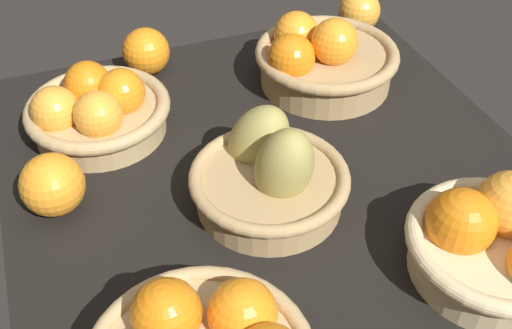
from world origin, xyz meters
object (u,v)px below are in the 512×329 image
Objects in this scene: basket_near_right at (321,59)px; loose_orange_back_gap at (359,11)px; loose_orange_side_gap at (146,51)px; basket_center_pears at (270,175)px; loose_orange_front_gap at (52,185)px; basket_near_left at (498,244)px; basket_far_right at (96,110)px.

basket_near_right is 3.01× the size of loose_orange_back_gap.
loose_orange_back_gap is 0.98× the size of loose_orange_side_gap.
loose_orange_side_gap is (-0.26, 39.93, 0.08)cm from loose_orange_back_gap.
basket_center_pears is at bearing 138.36° from loose_orange_back_gap.
loose_orange_front_gap is at bearing 108.04° from basket_near_right.
basket_near_left is at bearing -154.10° from loose_orange_side_gap.
basket_far_right is at bearing -29.50° from loose_orange_front_gap.
loose_orange_back_gap is at bearing -74.42° from basket_far_right.
basket_far_right is 1.02× the size of basket_near_left.
loose_orange_front_gap is 64.84cm from loose_orange_back_gap.
loose_orange_front_gap is 33.43cm from loose_orange_side_gap.
basket_center_pears reaches higher than basket_near_right.
loose_orange_side_gap is at bearing -33.60° from loose_orange_front_gap.
basket_center_pears is 27.43cm from loose_orange_front_gap.
loose_orange_back_gap is (14.08, -50.49, -0.25)cm from basket_far_right.
loose_orange_side_gap is (13.82, -10.56, -0.17)cm from basket_far_right.
basket_near_left reaches higher than loose_orange_back_gap.
loose_orange_front_gap is 1.06× the size of loose_orange_back_gap.
basket_near_right is 2.94× the size of loose_orange_side_gap.
loose_orange_back_gap is (36.24, -32.23, -0.36)cm from basket_center_pears.
basket_far_right is at bearing 105.58° from loose_orange_back_gap.
loose_orange_side_gap is (35.99, 7.70, -0.27)cm from basket_center_pears.
loose_orange_back_gap is 39.93cm from loose_orange_side_gap.
basket_far_right is at bearing 142.60° from loose_orange_side_gap.
loose_orange_front_gap reaches higher than loose_orange_side_gap.
basket_far_right is at bearing 41.75° from basket_near_left.
basket_near_right is 42.82cm from basket_near_left.
loose_orange_side_gap is at bearing 62.34° from basket_near_right.
loose_orange_back_gap is at bearing -12.59° from basket_near_left.
basket_near_left reaches higher than basket_far_right.
basket_far_right is 36.24cm from basket_near_right.
basket_near_right is at bearing -89.43° from basket_far_right.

